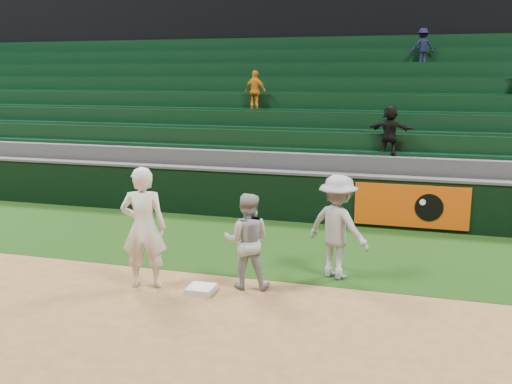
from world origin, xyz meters
TOP-DOWN VIEW (x-y plane):
  - ground at (0.00, 0.00)m, footprint 70.00×70.00m
  - foul_grass at (0.00, 3.00)m, footprint 36.00×4.20m
  - upper_deck at (0.00, 17.45)m, footprint 40.00×12.00m
  - first_base at (-0.28, 0.06)m, footprint 0.45×0.45m
  - first_baseman at (-1.31, 0.05)m, footprint 0.88×0.69m
  - baserunner at (0.39, 0.50)m, footprint 0.90×0.76m
  - base_coach at (1.80, 1.42)m, footprint 1.39×1.15m
  - field_wall at (0.03, 5.20)m, footprint 36.00×0.45m
  - stadium_seating at (0.00, 8.97)m, footprint 36.00×5.95m

SIDE VIEW (x-z plane):
  - ground at x=0.00m, z-range 0.00..0.00m
  - foul_grass at x=0.00m, z-range 0.00..0.01m
  - first_base at x=-0.28m, z-range 0.00..0.10m
  - field_wall at x=0.03m, z-range 0.01..1.26m
  - baserunner at x=0.39m, z-range 0.00..1.66m
  - base_coach at x=1.80m, z-range 0.01..1.88m
  - first_baseman at x=-1.31m, z-range 0.00..2.10m
  - stadium_seating at x=0.00m, z-range -0.79..4.19m
  - upper_deck at x=0.00m, z-range 0.00..12.00m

